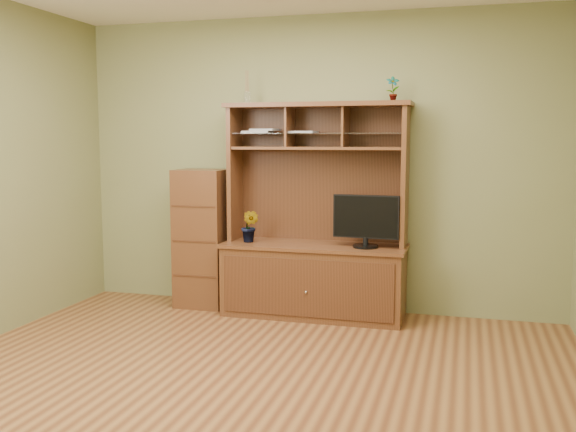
% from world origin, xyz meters
% --- Properties ---
extents(room, '(4.54, 4.04, 2.74)m').
position_xyz_m(room, '(0.00, 0.00, 1.35)').
color(room, '#5A3119').
rests_on(room, ground).
extents(media_hutch, '(1.66, 0.61, 1.90)m').
position_xyz_m(media_hutch, '(0.07, 1.73, 0.52)').
color(media_hutch, '#4A2A15').
rests_on(media_hutch, room).
extents(monitor, '(0.57, 0.22, 0.45)m').
position_xyz_m(monitor, '(0.54, 1.65, 0.89)').
color(monitor, black).
rests_on(monitor, media_hutch).
extents(orchid_plant, '(0.18, 0.16, 0.29)m').
position_xyz_m(orchid_plant, '(-0.51, 1.65, 0.80)').
color(orchid_plant, '#2A5F20').
rests_on(orchid_plant, media_hutch).
extents(top_plant, '(0.13, 0.10, 0.22)m').
position_xyz_m(top_plant, '(0.73, 1.80, 2.01)').
color(top_plant, '#336F27').
rests_on(top_plant, media_hutch).
extents(reed_diffuser, '(0.06, 0.06, 0.30)m').
position_xyz_m(reed_diffuser, '(-0.59, 1.80, 2.02)').
color(reed_diffuser, silver).
rests_on(reed_diffuser, media_hutch).
extents(magazines, '(0.68, 0.21, 0.04)m').
position_xyz_m(magazines, '(-0.33, 1.81, 1.65)').
color(magazines, '#A0A1A5').
rests_on(magazines, media_hutch).
extents(side_cabinet, '(0.46, 0.42, 1.30)m').
position_xyz_m(side_cabinet, '(-1.03, 1.77, 0.65)').
color(side_cabinet, '#4A2A15').
rests_on(side_cabinet, room).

